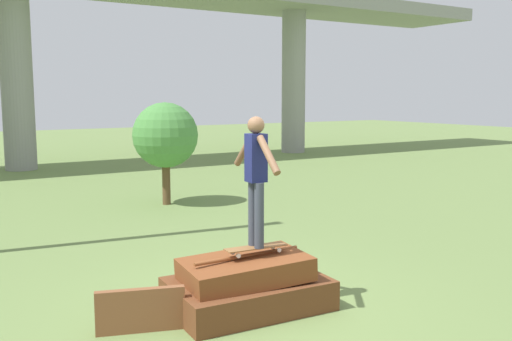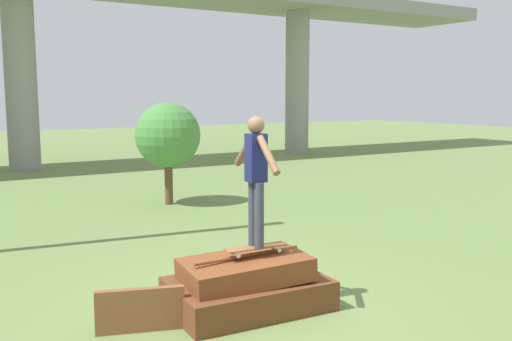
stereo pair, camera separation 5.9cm
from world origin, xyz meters
name	(u,v)px [view 1 (the left image)]	position (x,y,z in m)	size (l,w,h in m)	color
ground_plane	(248,308)	(0.00, 0.00, 0.00)	(80.00, 80.00, 0.00)	olive
scrap_pile	(247,286)	(-0.02, -0.01, 0.29)	(2.02, 1.37, 0.71)	brown
scrap_plank_loose	(141,310)	(-1.42, 0.01, 0.25)	(0.98, 0.40, 0.51)	brown
skateboard	(256,248)	(0.09, -0.04, 0.78)	(0.83, 0.26, 0.09)	brown
skater	(256,172)	(0.09, -0.04, 1.74)	(0.24, 1.14, 1.63)	#383D4C
tree_behind_left	(165,136)	(1.86, 7.01, 1.71)	(1.60, 1.60, 2.52)	brown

